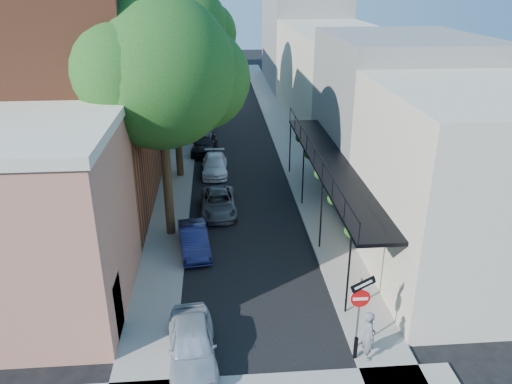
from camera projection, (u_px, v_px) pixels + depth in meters
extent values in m
plane|color=black|center=(267.00, 376.00, 16.07)|extent=(160.00, 160.00, 0.00)
cube|color=black|center=(232.00, 125.00, 43.54)|extent=(6.00, 64.00, 0.01)
cube|color=gray|center=(186.00, 125.00, 43.22)|extent=(2.00, 64.00, 0.12)
cube|color=gray|center=(278.00, 123.00, 43.82)|extent=(2.00, 64.00, 0.12)
cube|color=#B2765B|center=(10.00, 226.00, 18.14)|extent=(8.00, 7.00, 7.00)
cube|color=beige|center=(117.00, 306.00, 17.51)|extent=(0.10, 1.20, 2.20)
cube|color=brown|center=(49.00, 100.00, 25.78)|extent=(10.00, 12.00, 12.00)
cube|color=gray|center=(143.00, 60.00, 25.36)|extent=(0.06, 7.00, 4.00)
cube|color=gray|center=(114.00, 84.00, 37.44)|extent=(8.00, 12.00, 9.00)
cube|color=beige|center=(138.00, 52.00, 50.06)|extent=(8.00, 16.00, 10.00)
cube|color=#B2765B|center=(154.00, 45.00, 63.28)|extent=(8.00, 12.00, 8.00)
cube|color=beige|center=(475.00, 188.00, 20.19)|extent=(8.00, 9.00, 8.00)
cube|color=gray|center=(397.00, 116.00, 28.70)|extent=(8.00, 10.00, 9.00)
cube|color=beige|center=(337.00, 77.00, 42.63)|extent=(8.00, 20.00, 8.00)
cube|color=gray|center=(302.00, 41.00, 58.73)|extent=(8.00, 16.00, 10.00)
cube|color=black|center=(333.00, 164.00, 24.16)|extent=(2.00, 16.00, 0.15)
cube|color=black|center=(314.00, 148.00, 23.74)|extent=(0.05, 16.00, 0.05)
cylinder|color=black|center=(348.00, 273.00, 18.34)|extent=(0.08, 0.08, 3.40)
cylinder|color=black|center=(290.00, 147.00, 32.08)|extent=(0.08, 0.08, 3.40)
sphere|color=#1C4814|center=(352.00, 231.00, 18.79)|extent=(0.60, 0.60, 0.60)
sphere|color=#1C4814|center=(320.00, 173.00, 24.29)|extent=(0.60, 0.60, 0.60)
sphere|color=#1C4814|center=(300.00, 137.00, 29.78)|extent=(0.60, 0.60, 0.60)
cylinder|color=#595B60|center=(358.00, 315.00, 16.64)|extent=(0.07, 0.07, 2.90)
cylinder|color=red|center=(360.00, 298.00, 16.33)|extent=(0.66, 0.04, 0.66)
cube|color=white|center=(361.00, 299.00, 16.30)|extent=(0.50, 0.02, 0.10)
cylinder|color=white|center=(360.00, 298.00, 16.35)|extent=(0.70, 0.02, 0.70)
cube|color=black|center=(363.00, 284.00, 16.11)|extent=(0.89, 0.15, 0.58)
cube|color=white|center=(364.00, 285.00, 16.08)|extent=(0.60, 0.10, 0.31)
cylinder|color=black|center=(356.00, 348.00, 16.54)|extent=(0.14, 0.14, 0.80)
cylinder|color=#352515|center=(166.00, 169.00, 23.56)|extent=(0.44, 0.44, 7.00)
sphere|color=#1C4814|center=(159.00, 72.00, 21.78)|extent=(6.80, 6.80, 6.80)
sphere|color=#1C4814|center=(199.00, 79.00, 23.04)|extent=(4.76, 4.76, 4.76)
cylinder|color=#352515|center=(178.00, 129.00, 31.03)|extent=(0.44, 0.44, 6.30)
sphere|color=#1C4814|center=(173.00, 63.00, 29.43)|extent=(6.00, 6.00, 6.00)
sphere|color=#1C4814|center=(200.00, 69.00, 30.56)|extent=(4.20, 4.20, 4.20)
cylinder|color=#352515|center=(184.00, 91.00, 39.06)|extent=(0.44, 0.44, 7.35)
sphere|color=#1C4814|center=(181.00, 28.00, 37.20)|extent=(7.00, 7.00, 7.00)
sphere|color=#1C4814|center=(205.00, 33.00, 38.49)|extent=(4.90, 4.90, 4.90)
imported|color=#A8B1BB|center=(192.00, 344.00, 16.50)|extent=(1.90, 4.02, 1.33)
imported|color=#141840|center=(194.00, 240.00, 23.22)|extent=(1.71, 3.74, 1.19)
imported|color=#4E5055|center=(219.00, 203.00, 27.12)|extent=(1.97, 4.13, 1.14)
imported|color=white|center=(215.00, 165.00, 32.57)|extent=(1.61, 3.94, 1.14)
imported|color=black|center=(204.00, 143.00, 36.42)|extent=(2.12, 4.25, 1.39)
imported|color=#6D645C|center=(202.00, 127.00, 40.47)|extent=(1.70, 4.27, 1.38)
imported|color=slate|center=(369.00, 335.00, 16.38)|extent=(0.45, 0.67, 1.79)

